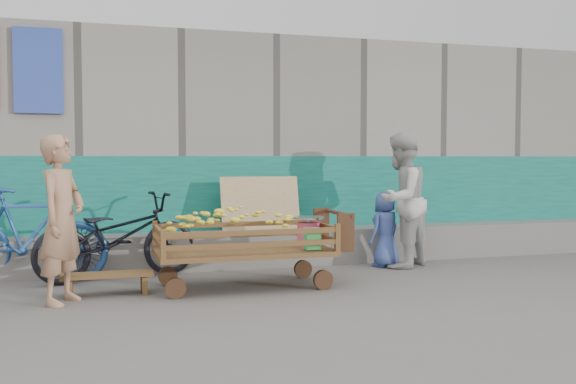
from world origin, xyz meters
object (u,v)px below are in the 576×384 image
object	(u,v)px
child	(385,229)
bench	(107,279)
vendor_man	(62,220)
bicycle_blue	(29,235)
banana_cart	(241,233)
bicycle_dark	(117,236)
woman	(401,200)

from	to	relation	value
child	bench	bearing A→B (deg)	-12.16
vendor_man	bicycle_blue	world-z (taller)	vendor_man
banana_cart	bicycle_dark	xyz separation A→B (m)	(-1.24, 0.86, -0.09)
child	vendor_man	bearing A→B (deg)	-9.71
banana_cart	bench	distance (m)	1.43
woman	bicycle_dark	bearing A→B (deg)	-39.34
bench	child	bearing A→B (deg)	12.32
bicycle_blue	bicycle_dark	bearing A→B (deg)	-84.45
woman	bicycle_dark	distance (m)	3.46
vendor_man	bicycle_dark	world-z (taller)	vendor_man
bench	vendor_man	size ratio (longest dim) A/B	0.56
vendor_man	bench	bearing A→B (deg)	-30.26
bench	vendor_man	bearing A→B (deg)	-147.37
bench	bicycle_dark	world-z (taller)	bicycle_dark
child	bicycle_dark	xyz separation A→B (m)	(-3.27, 0.09, 0.01)
banana_cart	child	size ratio (longest dim) A/B	2.12
child	bicycle_blue	world-z (taller)	bicycle_blue
banana_cart	woman	bearing A→B (deg)	17.23
vendor_man	woman	xyz separation A→B (m)	(3.98, 0.92, 0.05)
banana_cart	vendor_man	bearing A→B (deg)	-172.43
woman	bicycle_blue	distance (m)	4.41
bicycle_blue	banana_cart	bearing A→B (deg)	-100.47
bicycle_dark	bicycle_blue	xyz separation A→B (m)	(-0.94, 0.15, 0.03)
bench	bicycle_blue	bearing A→B (deg)	129.71
bicycle_dark	bicycle_blue	size ratio (longest dim) A/B	1.07
bench	woman	xyz separation A→B (m)	(3.57, 0.66, 0.69)
banana_cart	vendor_man	world-z (taller)	vendor_man
banana_cart	bench	size ratio (longest dim) A/B	2.25
banana_cart	child	world-z (taller)	child
child	banana_cart	bearing A→B (deg)	-3.80
bicycle_dark	woman	bearing A→B (deg)	-108.53
woman	bicycle_blue	world-z (taller)	woman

